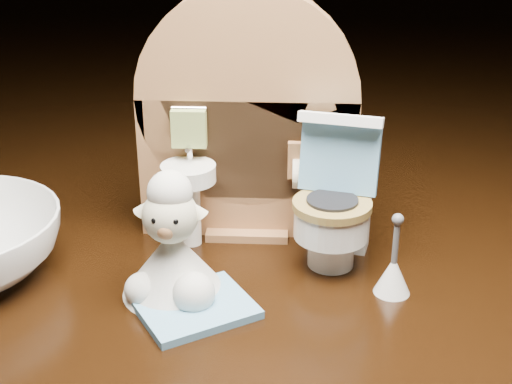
% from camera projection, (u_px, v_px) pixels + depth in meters
% --- Properties ---
extents(backdrop_panel, '(0.13, 0.05, 0.15)m').
position_uv_depth(backdrop_panel, '(246.00, 131.00, 0.42)').
color(backdrop_panel, '#99663D').
rests_on(backdrop_panel, ground).
extents(toy_toilet, '(0.05, 0.06, 0.09)m').
position_uv_depth(toy_toilet, '(336.00, 208.00, 0.40)').
color(toy_toilet, white).
rests_on(toy_toilet, ground).
extents(bath_mat, '(0.07, 0.07, 0.00)m').
position_uv_depth(bath_mat, '(195.00, 308.00, 0.36)').
color(bath_mat, '#619ABF').
rests_on(bath_mat, ground).
extents(toilet_brush, '(0.02, 0.02, 0.05)m').
position_uv_depth(toilet_brush, '(393.00, 272.00, 0.38)').
color(toilet_brush, white).
rests_on(toilet_brush, ground).
extents(plush_lamb, '(0.06, 0.06, 0.07)m').
position_uv_depth(plush_lamb, '(173.00, 253.00, 0.37)').
color(plush_lamb, silver).
rests_on(plush_lamb, ground).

